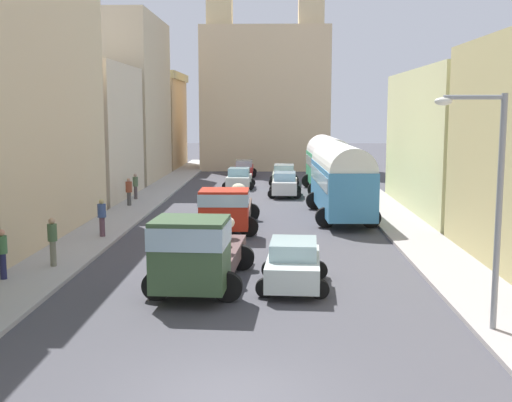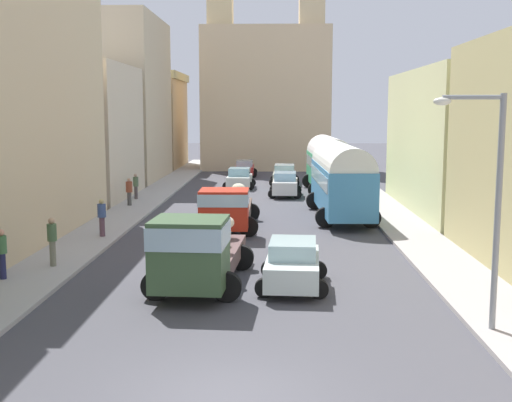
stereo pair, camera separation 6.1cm
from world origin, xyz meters
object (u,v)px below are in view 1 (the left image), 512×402
Objects in this scene: cargo_truck_1 at (227,207)px; car_3 at (285,184)px; cargo_truck_0 at (199,249)px; pedestrian_0 at (102,217)px; streetlamp_near at (490,192)px; car_1 at (244,168)px; pedestrian_4 at (135,185)px; car_2 at (293,264)px; parked_bus_1 at (328,162)px; pedestrian_1 at (129,191)px; pedestrian_2 at (2,252)px; pedestrian_3 at (53,240)px; parked_bus_0 at (341,177)px; car_0 at (239,178)px; car_4 at (284,175)px.

car_3 is (2.96, 12.84, -0.33)m from cargo_truck_1.
cargo_truck_0 is 3.72× the size of pedestrian_0.
cargo_truck_1 is 1.19× the size of streetlamp_near.
pedestrian_4 is (-6.17, -15.86, 0.29)m from car_1.
pedestrian_0 reaches higher than car_2.
pedestrian_4 is at bearing -158.64° from parked_bus_1.
pedestrian_4 is (-6.42, 20.55, -0.31)m from cargo_truck_0.
pedestrian_1 reaches higher than car_2.
pedestrian_2 is 15.27m from streetlamp_near.
car_1 is at bearing 104.17° from car_3.
cargo_truck_1 reaches higher than pedestrian_3.
parked_bus_1 is 1.22× the size of cargo_truck_1.
cargo_truck_0 is at bearing -90.78° from cargo_truck_1.
parked_bus_0 reaches higher than pedestrian_1.
car_2 is 9.61m from pedestrian_2.
pedestrian_0 is (-11.19, -6.28, -1.17)m from parked_bus_0.
pedestrian_0 is 17.90m from streetlamp_near.
car_0 is 8.88m from car_1.
parked_bus_1 is at bearing 56.66° from pedestrian_0.
parked_bus_0 is at bearing 29.33° from pedestrian_0.
parked_bus_0 is at bearing -26.54° from pedestrian_4.
pedestrian_3 is at bearing 165.98° from car_2.
cargo_truck_1 is (0.14, 10.35, -0.18)m from cargo_truck_0.
parked_bus_1 is at bearing 93.08° from streetlamp_near.
parked_bus_0 is 5.53× the size of pedestrian_4.
streetlamp_near is (4.59, -34.04, 2.90)m from car_4.
cargo_truck_1 is 1.82× the size of car_3.
car_0 is 2.08× the size of pedestrian_1.
pedestrian_3 is at bearing -92.99° from pedestrian_0.
pedestrian_3 is 1.08× the size of pedestrian_4.
pedestrian_3 is 14.98m from streetlamp_near.
car_0 is 0.93× the size of car_2.
parked_bus_0 is 2.43× the size of car_3.
pedestrian_1 is (-5.99, -9.85, 0.23)m from car_0.
cargo_truck_0 is 9.68m from pedestrian_0.
pedestrian_0 is (-5.06, -19.42, 0.27)m from car_0.
cargo_truck_0 reaches higher than pedestrian_1.
car_1 is 2.21× the size of pedestrian_3.
pedestrian_0 is (-5.03, -28.31, 0.31)m from car_1.
car_0 is 2.08× the size of pedestrian_4.
pedestrian_0 is (-8.26, 7.75, 0.25)m from car_2.
cargo_truck_1 is 20.01m from car_4.
pedestrian_0 is 5.62m from pedestrian_3.
pedestrian_0 is (-8.41, -22.02, 0.25)m from car_4.
streetlamp_near reaches higher than pedestrian_4.
streetlamp_near is (7.73, -3.91, 2.36)m from cargo_truck_0.
car_4 is (-3.01, 4.66, -1.36)m from parked_bus_1.
car_2 reaches higher than car_1.
car_4 is 0.70× the size of streetlamp_near.
pedestrian_4 is at bearing 95.27° from pedestrian_0.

